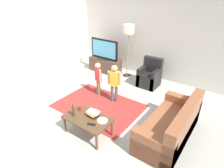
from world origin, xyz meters
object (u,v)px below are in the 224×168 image
at_px(tv, 104,50).
at_px(child_near_tv, 98,76).
at_px(child_center, 114,80).
at_px(couch, 173,127).
at_px(tv_remote, 91,124).
at_px(tv_stand, 105,65).
at_px(armchair, 150,77).
at_px(coffee_table, 88,120).
at_px(plate, 102,121).
at_px(book_stack, 93,114).
at_px(floor_lamp, 129,32).
at_px(soda_can, 80,108).
at_px(bottle, 73,111).

distance_m(tv, child_near_tv, 1.71).
relative_size(tv, child_center, 1.03).
distance_m(couch, tv_remote, 1.67).
distance_m(tv_stand, tv_remote, 3.61).
height_order(armchair, coffee_table, armchair).
xyz_separation_m(couch, plate, (-1.20, -0.81, 0.14)).
height_order(book_stack, plate, book_stack).
bearing_deg(plate, child_near_tv, 132.22).
bearing_deg(plate, floor_lamp, 112.72).
bearing_deg(soda_can, book_stack, 3.52).
bearing_deg(child_near_tv, plate, -47.78).
xyz_separation_m(tv_stand, armchair, (1.83, -0.04, 0.05)).
distance_m(tv, couch, 3.87).
bearing_deg(tv_stand, plate, -53.03).
bearing_deg(tv_remote, coffee_table, 131.67).
distance_m(armchair, child_center, 1.52).
relative_size(bottle, soda_can, 2.41).
xyz_separation_m(child_near_tv, plate, (1.20, -1.33, -0.17)).
relative_size(armchair, plate, 4.09).
bearing_deg(coffee_table, armchair, 88.81).
xyz_separation_m(tv, book_stack, (1.82, -2.74, -0.37)).
distance_m(tv, book_stack, 3.31).
height_order(armchair, floor_lamp, floor_lamp).
bearing_deg(book_stack, plate, -4.40).
relative_size(couch, book_stack, 6.53).
height_order(tv, couch, tv).
distance_m(coffee_table, book_stack, 0.16).
relative_size(bottle, tv_remote, 1.70).
xyz_separation_m(tv, child_center, (1.47, -1.45, -0.21)).
relative_size(child_center, coffee_table, 1.07).
relative_size(child_center, soda_can, 8.89).
xyz_separation_m(tv_stand, child_center, (1.47, -1.47, 0.40)).
bearing_deg(floor_lamp, tv_remote, -70.32).
distance_m(tv, soda_can, 3.15).
bearing_deg(armchair, floor_lamp, 168.82).
xyz_separation_m(child_center, soda_can, (0.01, -1.31, -0.16)).
xyz_separation_m(tv_remote, soda_can, (-0.52, 0.22, 0.05)).
bearing_deg(book_stack, child_near_tv, 125.43).
xyz_separation_m(tv_stand, tv, (-0.00, -0.02, 0.60)).
relative_size(tv_stand, plate, 5.45).
bearing_deg(child_center, bottle, -88.90).
bearing_deg(armchair, couch, -52.85).
distance_m(couch, plate, 1.46).
xyz_separation_m(armchair, coffee_table, (-0.06, -2.84, 0.07)).
distance_m(armchair, floor_lamp, 1.59).
xyz_separation_m(armchair, tv_remote, (0.16, -2.96, 0.13)).
distance_m(tv_stand, bottle, 3.37).
relative_size(child_center, tv_remote, 6.28).
bearing_deg(child_near_tv, floor_lamp, 90.87).
xyz_separation_m(tv, bottle, (1.49, -2.98, -0.31)).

